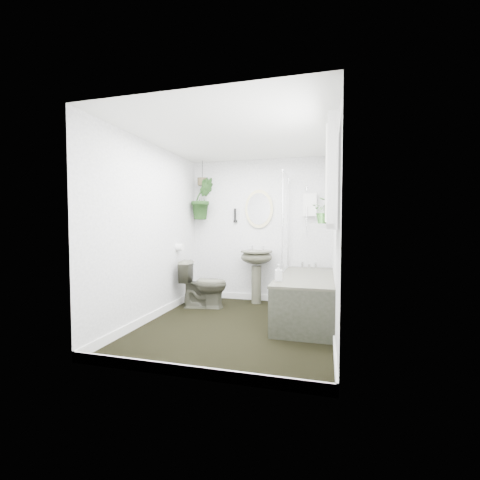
# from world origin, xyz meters

# --- Properties ---
(floor) EXTENTS (2.30, 2.80, 0.02)m
(floor) POSITION_xyz_m (0.00, 0.00, -0.01)
(floor) COLOR black
(floor) RESTS_ON ground
(ceiling) EXTENTS (2.30, 2.80, 0.02)m
(ceiling) POSITION_xyz_m (0.00, 0.00, 2.31)
(ceiling) COLOR white
(ceiling) RESTS_ON ground
(wall_back) EXTENTS (2.30, 0.02, 2.30)m
(wall_back) POSITION_xyz_m (0.00, 1.41, 1.15)
(wall_back) COLOR white
(wall_back) RESTS_ON ground
(wall_front) EXTENTS (2.30, 0.02, 2.30)m
(wall_front) POSITION_xyz_m (0.00, -1.41, 1.15)
(wall_front) COLOR white
(wall_front) RESTS_ON ground
(wall_left) EXTENTS (0.02, 2.80, 2.30)m
(wall_left) POSITION_xyz_m (-1.16, 0.00, 1.15)
(wall_left) COLOR white
(wall_left) RESTS_ON ground
(wall_right) EXTENTS (0.02, 2.80, 2.30)m
(wall_right) POSITION_xyz_m (1.16, 0.00, 1.15)
(wall_right) COLOR white
(wall_right) RESTS_ON ground
(skirting) EXTENTS (2.30, 2.80, 0.10)m
(skirting) POSITION_xyz_m (0.00, 0.00, 0.05)
(skirting) COLOR white
(skirting) RESTS_ON floor
(bathtub) EXTENTS (0.72, 1.72, 0.58)m
(bathtub) POSITION_xyz_m (0.80, 0.50, 0.29)
(bathtub) COLOR #464637
(bathtub) RESTS_ON floor
(bath_screen) EXTENTS (0.04, 0.72, 1.40)m
(bath_screen) POSITION_xyz_m (0.47, 0.99, 1.28)
(bath_screen) COLOR silver
(bath_screen) RESTS_ON bathtub
(shower_box) EXTENTS (0.20, 0.10, 0.35)m
(shower_box) POSITION_xyz_m (0.80, 1.34, 1.55)
(shower_box) COLOR white
(shower_box) RESTS_ON wall_back
(oval_mirror) EXTENTS (0.46, 0.03, 0.62)m
(oval_mirror) POSITION_xyz_m (-0.01, 1.37, 1.50)
(oval_mirror) COLOR beige
(oval_mirror) RESTS_ON wall_back
(wall_sconce) EXTENTS (0.04, 0.04, 0.22)m
(wall_sconce) POSITION_xyz_m (-0.41, 1.36, 1.40)
(wall_sconce) COLOR black
(wall_sconce) RESTS_ON wall_back
(toilet_roll_holder) EXTENTS (0.11, 0.11, 0.11)m
(toilet_roll_holder) POSITION_xyz_m (-1.10, 0.70, 0.90)
(toilet_roll_holder) COLOR white
(toilet_roll_holder) RESTS_ON wall_left
(window_recess) EXTENTS (0.08, 1.00, 0.90)m
(window_recess) POSITION_xyz_m (1.09, -0.70, 1.65)
(window_recess) COLOR white
(window_recess) RESTS_ON wall_right
(window_sill) EXTENTS (0.18, 1.00, 0.04)m
(window_sill) POSITION_xyz_m (1.02, -0.70, 1.23)
(window_sill) COLOR white
(window_sill) RESTS_ON wall_right
(window_blinds) EXTENTS (0.01, 0.86, 0.76)m
(window_blinds) POSITION_xyz_m (1.04, -0.70, 1.65)
(window_blinds) COLOR white
(window_blinds) RESTS_ON wall_right
(toilet) EXTENTS (0.75, 0.51, 0.70)m
(toilet) POSITION_xyz_m (-0.72, 0.73, 0.35)
(toilet) COLOR #464637
(toilet) RESTS_ON floor
(pedestal_sink) EXTENTS (0.53, 0.46, 0.84)m
(pedestal_sink) POSITION_xyz_m (-0.01, 1.19, 0.42)
(pedestal_sink) COLOR #464637
(pedestal_sink) RESTS_ON floor
(sill_plant) EXTENTS (0.29, 0.27, 0.26)m
(sill_plant) POSITION_xyz_m (1.03, -0.40, 1.38)
(sill_plant) COLOR black
(sill_plant) RESTS_ON window_sill
(hanging_plant) EXTENTS (0.49, 0.47, 0.69)m
(hanging_plant) POSITION_xyz_m (-0.94, 1.25, 1.67)
(hanging_plant) COLOR black
(hanging_plant) RESTS_ON ceiling
(soap_bottle) EXTENTS (0.10, 0.10, 0.19)m
(soap_bottle) POSITION_xyz_m (0.51, 0.01, 0.68)
(soap_bottle) COLOR black
(soap_bottle) RESTS_ON bathtub
(hanging_pot) EXTENTS (0.16, 0.16, 0.12)m
(hanging_pot) POSITION_xyz_m (-0.94, 1.25, 1.96)
(hanging_pot) COLOR brown
(hanging_pot) RESTS_ON ceiling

